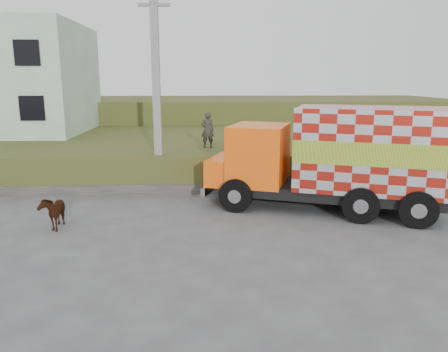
{
  "coord_description": "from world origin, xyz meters",
  "views": [
    {
      "loc": [
        0.82,
        -12.84,
        4.47
      ],
      "look_at": [
        1.49,
        1.42,
        1.3
      ],
      "focal_mm": 35.0,
      "sensor_mm": 36.0,
      "label": 1
    }
  ],
  "objects_px": {
    "cargo_truck": "(337,158)",
    "pedestrian": "(208,130)",
    "cow": "(53,211)",
    "utility_pole": "(156,90)"
  },
  "relations": [
    {
      "from": "utility_pole",
      "to": "pedestrian",
      "type": "bearing_deg",
      "value": 41.3
    },
    {
      "from": "utility_pole",
      "to": "cargo_truck",
      "type": "bearing_deg",
      "value": -24.85
    },
    {
      "from": "utility_pole",
      "to": "cow",
      "type": "height_order",
      "value": "utility_pole"
    },
    {
      "from": "utility_pole",
      "to": "cargo_truck",
      "type": "relative_size",
      "value": 0.95
    },
    {
      "from": "cow",
      "to": "pedestrian",
      "type": "bearing_deg",
      "value": 48.3
    },
    {
      "from": "cargo_truck",
      "to": "pedestrian",
      "type": "relative_size",
      "value": 5.33
    },
    {
      "from": "cargo_truck",
      "to": "cow",
      "type": "distance_m",
      "value": 9.37
    },
    {
      "from": "pedestrian",
      "to": "utility_pole",
      "type": "bearing_deg",
      "value": 36.25
    },
    {
      "from": "cow",
      "to": "pedestrian",
      "type": "height_order",
      "value": "pedestrian"
    },
    {
      "from": "cargo_truck",
      "to": "pedestrian",
      "type": "distance_m",
      "value": 6.43
    }
  ]
}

